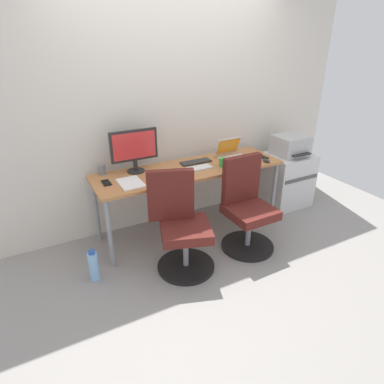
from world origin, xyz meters
The scene contains 20 objects.
ground_plane centered at (0.00, 0.00, 0.00)m, with size 5.28×5.28×0.00m, color gray.
back_wall centered at (0.00, 0.39, 1.30)m, with size 4.40×0.04×2.60m, color silver.
desk centered at (0.00, 0.00, 0.68)m, with size 2.02×0.62×0.74m.
office_chair_left centered at (-0.38, -0.54, 0.42)m, with size 0.56×0.56×0.94m.
office_chair_right centered at (0.36, -0.54, 0.42)m, with size 0.54×0.54×0.94m.
side_cabinet centered at (1.38, 0.00, 0.33)m, with size 0.56×0.51×0.66m.
printer centered at (1.38, 0.00, 0.78)m, with size 0.38×0.40×0.24m.
water_bottle_on_floor centered at (-1.16, -0.37, 0.15)m, with size 0.09×0.09×0.31m.
desktop_monitor centered at (-0.53, 0.17, 0.99)m, with size 0.48×0.18×0.43m.
open_laptop centered at (0.56, 0.05, 0.79)m, with size 0.31×0.30×0.22m.
keyboard_by_monitor centered at (0.13, 0.11, 0.75)m, with size 0.34×0.12×0.02m, color #2D2D2D.
keyboard_by_laptop centered at (0.04, -0.07, 0.75)m, with size 0.34×0.12×0.02m, color silver.
mouse_by_monitor centered at (0.82, -0.24, 0.75)m, with size 0.06×0.10×0.03m, color #2D2D2D.
mouse_by_laptop centered at (-0.31, -0.05, 0.75)m, with size 0.06×0.10×0.03m, color #515156.
coffee_mug centered at (0.33, -0.12, 0.78)m, with size 0.08×0.08×0.09m, color green.
pen_cup centered at (-0.85, 0.25, 0.79)m, with size 0.07×0.07×0.10m, color slate.
phone_near_laptop centered at (0.89, -0.09, 0.74)m, with size 0.07×0.14×0.01m, color black.
phone_near_monitor centered at (-0.88, 0.01, 0.74)m, with size 0.07×0.14×0.01m, color black.
notebook centered at (-0.32, -0.19, 0.75)m, with size 0.21×0.15×0.03m, color red.
paper_pile centered at (-0.68, -0.10, 0.74)m, with size 0.21×0.30×0.01m, color white.
Camera 1 is at (-1.49, -2.86, 1.99)m, focal length 30.86 mm.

